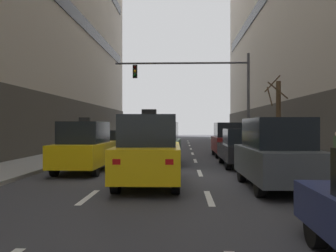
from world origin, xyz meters
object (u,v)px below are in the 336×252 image
(car_driving_0, at_px, (136,135))
(car_parked_3, at_px, (228,140))
(car_parked_1, at_px, (276,154))
(traffic_signal_0, at_px, (207,85))
(car_parked_2, at_px, (243,148))
(taxi_driving_4, at_px, (85,147))
(taxi_driving_2, at_px, (149,151))
(taxi_driving_5, at_px, (141,133))
(taxi_driving_6, at_px, (122,142))
(street_tree_0, at_px, (278,118))
(car_driving_1, at_px, (147,133))
(car_driving_3, at_px, (161,143))

(car_driving_0, xyz_separation_m, car_parked_3, (6.64, -8.74, -0.09))
(car_parked_1, height_order, traffic_signal_0, traffic_signal_0)
(car_parked_1, relative_size, car_parked_2, 0.94)
(taxi_driving_4, xyz_separation_m, traffic_signal_0, (5.49, 9.11, 3.45))
(car_driving_0, distance_m, taxi_driving_2, 19.81)
(taxi_driving_5, xyz_separation_m, car_parked_3, (6.87, -14.44, -0.10))
(taxi_driving_6, height_order, car_parked_3, car_parked_3)
(car_driving_0, height_order, taxi_driving_2, taxi_driving_2)
(traffic_signal_0, height_order, street_tree_0, traffic_signal_0)
(taxi_driving_2, xyz_separation_m, taxi_driving_5, (-3.09, 25.30, 0.03))
(taxi_driving_5, relative_size, taxi_driving_6, 1.11)
(car_driving_1, distance_m, car_parked_3, 21.07)
(taxi_driving_5, distance_m, car_parked_2, 20.97)
(car_driving_0, xyz_separation_m, taxi_driving_6, (-0.08, -6.92, -0.33))
(taxi_driving_6, height_order, car_parked_1, car_parked_1)
(taxi_driving_5, height_order, car_parked_2, taxi_driving_5)
(car_driving_1, bearing_deg, taxi_driving_2, -84.52)
(taxi_driving_4, xyz_separation_m, car_parked_3, (6.65, 7.65, 0.01))
(car_driving_3, height_order, car_parked_2, car_driving_3)
(car_driving_0, bearing_deg, car_driving_1, 90.52)
(taxi_driving_6, bearing_deg, taxi_driving_2, -76.97)
(car_driving_1, distance_m, taxi_driving_4, 27.61)
(car_driving_3, bearing_deg, street_tree_0, 15.60)
(car_parked_1, bearing_deg, traffic_signal_0, 95.19)
(car_parked_2, bearing_deg, car_driving_0, 115.20)
(car_driving_1, relative_size, car_parked_2, 0.96)
(car_driving_1, height_order, taxi_driving_5, taxi_driving_5)
(taxi_driving_2, bearing_deg, car_driving_1, 95.48)
(car_parked_3, bearing_deg, taxi_driving_2, -109.20)
(car_driving_3, relative_size, car_parked_3, 1.01)
(car_parked_1, relative_size, traffic_signal_0, 0.50)
(taxi_driving_5, relative_size, traffic_signal_0, 0.53)
(car_parked_1, relative_size, car_parked_3, 1.03)
(car_driving_0, xyz_separation_m, taxi_driving_5, (-0.23, 5.70, 0.01))
(car_parked_2, bearing_deg, car_parked_1, -90.00)
(taxi_driving_4, bearing_deg, car_parked_2, 18.95)
(taxi_driving_4, height_order, taxi_driving_6, taxi_driving_4)
(car_driving_0, bearing_deg, street_tree_0, -52.42)
(car_driving_1, xyz_separation_m, traffic_signal_0, (5.58, -18.50, 3.41))
(car_parked_3, distance_m, traffic_signal_0, 3.91)
(car_driving_3, height_order, car_parked_1, car_parked_1)
(car_driving_1, xyz_separation_m, car_parked_1, (6.74, -31.23, -0.01))
(taxi_driving_6, distance_m, traffic_signal_0, 6.68)
(taxi_driving_5, relative_size, car_parked_1, 1.07)
(traffic_signal_0, bearing_deg, taxi_driving_5, 113.75)
(car_parked_2, xyz_separation_m, car_parked_3, (0.00, 5.37, 0.17))
(car_parked_1, distance_m, car_parked_3, 11.27)
(traffic_signal_0, bearing_deg, car_parked_1, -84.81)
(car_parked_2, bearing_deg, taxi_driving_2, -124.55)
(car_parked_2, bearing_deg, taxi_driving_5, 109.12)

